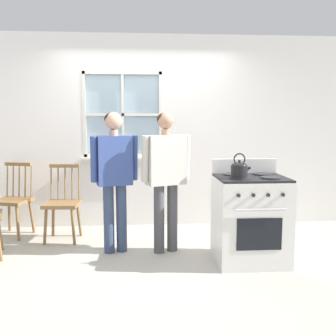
# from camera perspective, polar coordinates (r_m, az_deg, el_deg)

# --- Properties ---
(ground_plane) EXTENTS (16.00, 16.00, 0.00)m
(ground_plane) POSITION_cam_1_polar(r_m,az_deg,el_deg) (4.22, -3.06, -13.73)
(ground_plane) COLOR #B2AD9E
(wall_back) EXTENTS (6.40, 0.16, 2.70)m
(wall_back) POSITION_cam_1_polar(r_m,az_deg,el_deg) (5.35, -3.26, 5.34)
(wall_back) COLOR white
(wall_back) RESTS_ON ground_plane
(chair_by_window) EXTENTS (0.45, 0.43, 0.96)m
(chair_by_window) POSITION_cam_1_polar(r_m,az_deg,el_deg) (4.93, -15.76, -5.36)
(chair_by_window) COLOR olive
(chair_by_window) RESTS_ON ground_plane
(chair_center_cluster) EXTENTS (0.51, 0.50, 0.96)m
(chair_center_cluster) POSITION_cam_1_polar(r_m,az_deg,el_deg) (5.33, -22.49, -4.69)
(chair_center_cluster) COLOR olive
(chair_center_cluster) RESTS_ON ground_plane
(person_elderly_left) EXTENTS (0.54, 0.30, 1.61)m
(person_elderly_left) POSITION_cam_1_polar(r_m,az_deg,el_deg) (4.26, -8.19, -0.18)
(person_elderly_left) COLOR #384766
(person_elderly_left) RESTS_ON ground_plane
(person_teen_center) EXTENTS (0.59, 0.34, 1.60)m
(person_teen_center) POSITION_cam_1_polar(r_m,az_deg,el_deg) (4.23, -0.35, -0.22)
(person_teen_center) COLOR #4C4C51
(person_teen_center) RESTS_ON ground_plane
(stove) EXTENTS (0.74, 0.68, 1.08)m
(stove) POSITION_cam_1_polar(r_m,az_deg,el_deg) (4.13, 12.38, -7.48)
(stove) COLOR white
(stove) RESTS_ON ground_plane
(kettle) EXTENTS (0.21, 0.17, 0.25)m
(kettle) POSITION_cam_1_polar(r_m,az_deg,el_deg) (3.86, 10.81, -0.14)
(kettle) COLOR black
(kettle) RESTS_ON stove
(potted_plant) EXTENTS (0.13, 0.12, 0.34)m
(potted_plant) POSITION_cam_1_polar(r_m,az_deg,el_deg) (5.27, -5.33, 2.93)
(potted_plant) COLOR beige
(potted_plant) RESTS_ON wall_back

